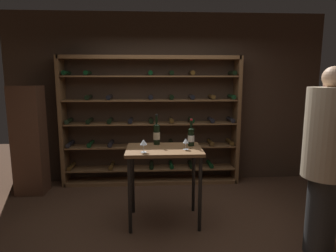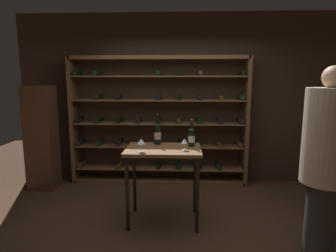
# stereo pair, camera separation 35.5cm
# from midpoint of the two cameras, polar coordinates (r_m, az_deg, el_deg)

# --- Properties ---
(ground_plane) EXTENTS (9.50, 9.50, 0.00)m
(ground_plane) POSITION_cam_midpoint_polar(r_m,az_deg,el_deg) (3.72, -1.80, -19.50)
(ground_plane) COLOR #472D1E
(back_wall) EXTENTS (5.41, 0.10, 2.89)m
(back_wall) POSITION_cam_midpoint_polar(r_m,az_deg,el_deg) (5.02, -2.39, 5.38)
(back_wall) COLOR #3D2B1E
(back_wall) RESTS_ON ground
(wine_rack) EXTENTS (3.00, 0.32, 2.17)m
(wine_rack) POSITION_cam_midpoint_polar(r_m,az_deg,el_deg) (4.86, -5.38, 0.83)
(wine_rack) COLOR brown
(wine_rack) RESTS_ON ground
(tasting_table) EXTENTS (0.92, 0.63, 0.96)m
(tasting_table) POSITION_cam_midpoint_polar(r_m,az_deg,el_deg) (3.55, -3.67, -6.54)
(tasting_table) COLOR brown
(tasting_table) RESTS_ON ground
(person_host_in_suit) EXTENTS (0.45, 0.46, 1.92)m
(person_host_in_suit) POSITION_cam_midpoint_polar(r_m,az_deg,el_deg) (3.16, 26.30, -5.14)
(person_host_in_suit) COLOR #252525
(person_host_in_suit) RESTS_ON ground
(person_guest_blue_shirt) EXTENTS (0.43, 0.43, 1.82)m
(person_guest_blue_shirt) POSITION_cam_midpoint_polar(r_m,az_deg,el_deg) (4.16, 26.90, -2.61)
(person_guest_blue_shirt) COLOR black
(person_guest_blue_shirt) RESTS_ON ground
(display_cabinet) EXTENTS (0.44, 0.36, 1.69)m
(display_cabinet) POSITION_cam_midpoint_polar(r_m,az_deg,el_deg) (5.02, -27.76, -2.61)
(display_cabinet) COLOR #4C2D1E
(display_cabinet) RESTS_ON ground
(wine_bottle_gold_foil) EXTENTS (0.09, 0.09, 0.39)m
(wine_bottle_gold_foil) POSITION_cam_midpoint_polar(r_m,az_deg,el_deg) (3.69, -5.04, -1.56)
(wine_bottle_gold_foil) COLOR black
(wine_bottle_gold_foil) RESTS_ON tasting_table
(wine_bottle_green_slim) EXTENTS (0.08, 0.08, 0.34)m
(wine_bottle_green_slim) POSITION_cam_midpoint_polar(r_m,az_deg,el_deg) (3.61, 1.83, -2.10)
(wine_bottle_green_slim) COLOR black
(wine_bottle_green_slim) RESTS_ON tasting_table
(wine_glass_stemmed_left) EXTENTS (0.07, 0.07, 0.14)m
(wine_glass_stemmed_left) POSITION_cam_midpoint_polar(r_m,az_deg,el_deg) (3.42, 0.60, -3.11)
(wine_glass_stemmed_left) COLOR silver
(wine_glass_stemmed_left) RESTS_ON tasting_table
(wine_glass_stemmed_right) EXTENTS (0.09, 0.09, 0.15)m
(wine_glass_stemmed_right) POSITION_cam_midpoint_polar(r_m,az_deg,el_deg) (3.32, -7.98, -3.34)
(wine_glass_stemmed_right) COLOR silver
(wine_glass_stemmed_right) RESTS_ON tasting_table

